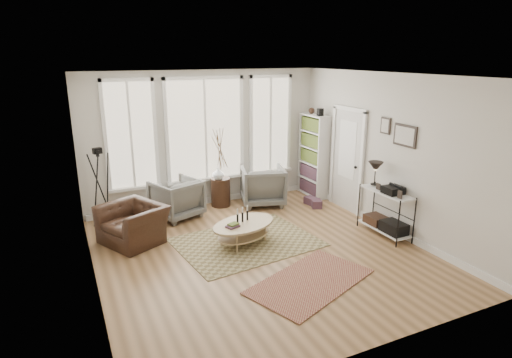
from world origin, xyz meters
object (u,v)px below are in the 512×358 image
coffee_table (243,228)px  armchair_left (176,198)px  low_shelf (385,208)px  armchair_right (263,185)px  accent_chair (133,224)px  side_table (220,169)px  bookcase (314,156)px

coffee_table → armchair_left: (-0.71, 1.76, 0.09)m
low_shelf → armchair_right: size_ratio=1.39×
armchair_left → armchair_right: (1.93, -0.03, 0.03)m
coffee_table → accent_chair: (-1.73, 0.90, 0.03)m
armchair_right → low_shelf: bearing=134.6°
accent_chair → low_shelf: bearing=42.1°
low_shelf → coffee_table: low_shelf is taller
low_shelf → coffee_table: size_ratio=0.92×
armchair_right → coffee_table: bearing=71.9°
low_shelf → side_table: side_table is taller
bookcase → side_table: bookcase is taller
bookcase → armchair_right: bookcase is taller
low_shelf → armchair_left: bearing=142.3°
low_shelf → armchair_right: 2.77m
bookcase → armchair_right: bearing=-177.2°
low_shelf → side_table: 3.51m
armchair_right → accent_chair: (-2.94, -0.83, -0.09)m
bookcase → armchair_left: 3.32m
armchair_left → armchair_right: 1.93m
coffee_table → accent_chair: bearing=152.5°
bookcase → accent_chair: size_ratio=1.98×
bookcase → coffee_table: size_ratio=1.45×
low_shelf → armchair_right: bearing=117.6°
bookcase → side_table: size_ratio=1.18×
low_shelf → armchair_right: (-1.28, 2.46, -0.09)m
armchair_left → armchair_right: bearing=158.7°
armchair_right → side_table: side_table is taller
coffee_table → side_table: (0.34, 2.02, 0.54)m
side_table → accent_chair: (-2.06, -1.12, -0.50)m
coffee_table → bookcase: bearing=35.1°
bookcase → low_shelf: size_ratio=1.58×
armchair_right → accent_chair: bearing=32.8°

